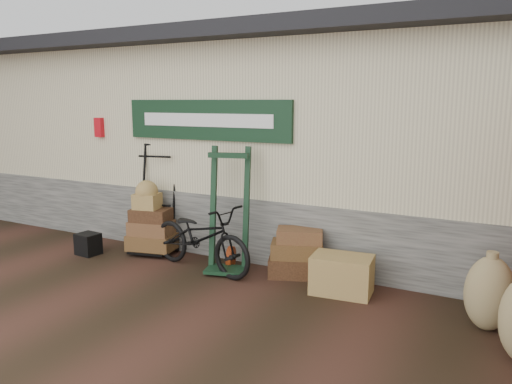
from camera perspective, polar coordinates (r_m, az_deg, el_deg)
ground at (r=6.38m, az=-8.05°, el=-10.00°), size 80.00×80.00×0.00m
station_building at (r=8.36m, az=2.80°, el=6.29°), size 14.40×4.10×3.20m
porter_trolley at (r=7.48m, az=-11.35°, el=-0.62°), size 0.92×0.77×1.62m
green_barrow at (r=6.49m, az=-3.16°, el=-2.06°), size 0.70×0.63×1.63m
suitcase_stack at (r=6.42m, az=4.71°, el=-6.83°), size 0.82×0.67×0.63m
wicker_hamper at (r=5.95m, az=9.79°, el=-9.28°), size 0.73×0.52×0.45m
black_trunk at (r=7.70m, az=-18.63°, el=-5.65°), size 0.33×0.29×0.31m
bicycle at (r=6.59m, az=-6.35°, el=-4.73°), size 0.92×1.80×1.00m
burlap_sack_left at (r=5.42m, az=25.11°, el=-10.46°), size 0.53×0.47×0.75m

